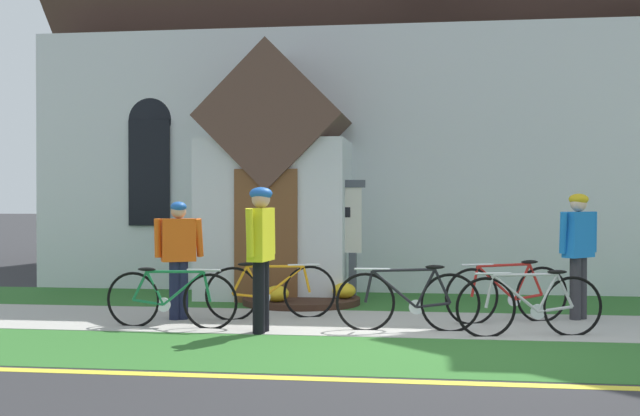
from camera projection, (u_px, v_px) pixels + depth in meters
ground at (442, 302)px, 12.62m from camera, size 140.00×140.00×0.00m
sidewalk_slab at (435, 324)px, 10.34m from camera, size 32.00×2.17×0.01m
grass_verge at (437, 356)px, 8.24m from camera, size 32.00×2.08×0.01m
church_lawn at (434, 302)px, 12.57m from camera, size 24.00×2.33×0.01m
curb_paint_stripe at (439, 383)px, 7.06m from camera, size 28.00×0.16×0.01m
church_building at (453, 73)px, 17.95m from camera, size 14.96×11.21×12.23m
church_sign at (306, 221)px, 12.81m from camera, size 1.91×0.22×1.93m
flower_bed at (302, 299)px, 12.34m from camera, size 1.83×1.83×0.34m
bicycle_yellow at (408, 300)px, 9.82m from camera, size 1.78×0.14×0.84m
bicycle_orange at (530, 305)px, 9.44m from camera, size 1.75×0.42×0.81m
bicycle_blue at (271, 291)px, 10.82m from camera, size 1.70×0.64×0.79m
bicycle_black at (508, 293)px, 10.48m from camera, size 1.65×0.66×0.84m
bicycle_white at (171, 299)px, 10.08m from camera, size 1.75×0.14×0.78m
cyclist_in_orange_jersey at (179, 252)px, 10.72m from camera, size 0.61×0.38×1.60m
cyclist_in_white_jersey at (578, 246)px, 10.73m from camera, size 0.55×0.51×1.70m
cyclist_in_red_jersey at (261, 246)px, 9.68m from camera, size 0.31×0.72×1.77m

